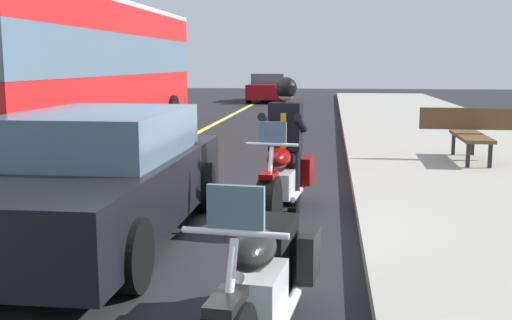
% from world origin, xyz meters
% --- Properties ---
extents(ground_plane, '(80.00, 80.00, 0.00)m').
position_xyz_m(ground_plane, '(0.00, 0.00, 0.00)').
color(ground_plane, black).
extents(lane_center_stripe, '(60.00, 0.16, 0.01)m').
position_xyz_m(lane_center_stripe, '(0.00, -2.00, 0.01)').
color(lane_center_stripe, '#E5DB4C').
rests_on(lane_center_stripe, ground_plane).
extents(motorcycle_main, '(2.22, 0.74, 1.26)m').
position_xyz_m(motorcycle_main, '(-0.44, 1.08, 0.45)').
color(motorcycle_main, black).
rests_on(motorcycle_main, ground_plane).
extents(rider_main, '(0.66, 0.59, 1.74)m').
position_xyz_m(rider_main, '(-0.63, 1.09, 1.04)').
color(rider_main, black).
rests_on(rider_main, ground_plane).
extents(motorcycle_parked, '(2.22, 0.74, 1.26)m').
position_xyz_m(motorcycle_parked, '(3.25, 1.23, 0.45)').
color(motorcycle_parked, black).
rests_on(motorcycle_parked, ground_plane).
extents(bus_near, '(11.05, 2.70, 3.30)m').
position_xyz_m(bus_near, '(-6.55, -4.13, 1.87)').
color(bus_near, red).
rests_on(bus_near, ground_plane).
extents(car_silver, '(4.60, 1.92, 1.40)m').
position_xyz_m(car_silver, '(-23.85, -1.45, 0.69)').
color(car_silver, maroon).
rests_on(car_silver, ground_plane).
extents(car_dark, '(4.60, 1.92, 1.40)m').
position_xyz_m(car_dark, '(0.82, -0.83, 0.69)').
color(car_dark, black).
rests_on(car_dark, ground_plane).
extents(bench_sidewalk, '(1.81, 1.80, 0.95)m').
position_xyz_m(bench_sidewalk, '(-4.43, 4.20, 0.71)').
color(bench_sidewalk, brown).
rests_on(bench_sidewalk, sidewalk_curb).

